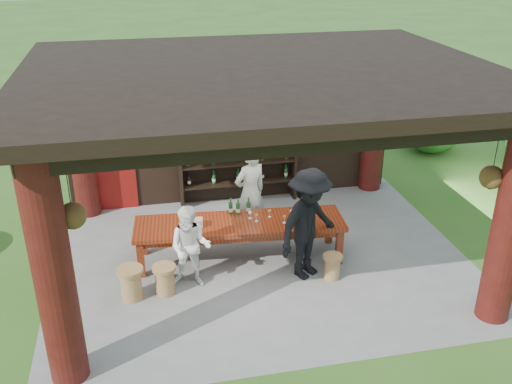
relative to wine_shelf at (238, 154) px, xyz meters
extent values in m
plane|color=#2D5119|center=(-0.04, -2.45, -1.12)|extent=(90.00, 90.00, 0.00)
cube|color=slate|center=(-0.04, -2.45, -1.17)|extent=(7.40, 5.90, 0.10)
cube|color=black|center=(-0.04, 0.30, 0.53)|extent=(7.00, 0.18, 3.30)
cube|color=maroon|center=(-2.64, 0.20, -0.12)|extent=(0.95, 0.06, 2.00)
cylinder|color=#380C0A|center=(-3.19, -4.85, 0.53)|extent=(0.50, 0.50, 3.30)
cylinder|color=#380C0A|center=(3.11, -4.85, 0.53)|extent=(0.50, 0.50, 3.30)
cylinder|color=#380C0A|center=(-3.19, 0.10, 0.53)|extent=(0.50, 0.50, 3.30)
cylinder|color=#380C0A|center=(3.11, 0.10, 0.53)|extent=(0.50, 0.50, 3.30)
cube|color=black|center=(-0.04, -4.85, 2.03)|extent=(6.70, 0.35, 0.35)
cube|color=black|center=(-3.19, -2.45, 2.03)|extent=(0.30, 5.20, 0.30)
cube|color=black|center=(3.11, -2.45, 2.03)|extent=(0.30, 5.20, 0.30)
cube|color=black|center=(-0.04, -2.45, 2.28)|extent=(7.50, 6.00, 0.20)
cylinder|color=black|center=(-2.89, -4.65, 1.50)|extent=(0.01, 0.01, 0.75)
cone|color=black|center=(-2.89, -4.65, 1.05)|extent=(0.32, 0.32, 0.18)
sphere|color=#1E5919|center=(-2.89, -4.65, 1.16)|extent=(0.34, 0.34, 0.34)
cylinder|color=black|center=(2.81, -4.65, 1.50)|extent=(0.01, 0.01, 0.75)
cone|color=black|center=(2.81, -4.65, 1.05)|extent=(0.32, 0.32, 0.18)
sphere|color=#1E5919|center=(2.81, -4.65, 1.16)|extent=(0.34, 0.34, 0.34)
cube|color=#5D1C0D|center=(-0.41, -2.38, -0.41)|extent=(3.79, 1.27, 0.08)
cube|color=#5D1C0D|center=(-0.41, -2.38, -0.51)|extent=(3.57, 1.11, 0.12)
cube|color=#5D1C0D|center=(-2.17, -2.60, -0.79)|extent=(0.13, 0.13, 0.67)
cube|color=#5D1C0D|center=(1.29, -2.90, -0.79)|extent=(0.13, 0.13, 0.67)
cube|color=#5D1C0D|center=(-2.11, -1.85, -0.79)|extent=(0.13, 0.13, 0.67)
cube|color=#5D1C0D|center=(1.36, -2.15, -0.79)|extent=(0.13, 0.13, 0.67)
cylinder|color=olive|center=(-1.81, -3.20, -0.89)|extent=(0.31, 0.31, 0.45)
cylinder|color=olive|center=(-1.81, -3.20, -0.64)|extent=(0.39, 0.39, 0.06)
cylinder|color=olive|center=(1.01, -3.35, -0.92)|extent=(0.27, 0.27, 0.40)
cylinder|color=olive|center=(1.01, -3.35, -0.70)|extent=(0.34, 0.34, 0.05)
cylinder|color=olive|center=(-2.35, -3.23, -0.87)|extent=(0.34, 0.34, 0.50)
cylinder|color=olive|center=(-2.35, -3.23, -0.59)|extent=(0.43, 0.43, 0.07)
imported|color=silver|center=(-0.06, -1.61, -0.19)|extent=(0.80, 0.68, 1.86)
imported|color=white|center=(-1.35, -3.03, -0.40)|extent=(0.83, 0.72, 1.44)
imported|color=black|center=(0.62, -3.15, -0.13)|extent=(1.47, 1.30, 1.97)
cube|color=#BF6672|center=(-1.20, -2.38, -0.30)|extent=(0.27, 0.20, 0.14)
ellipsoid|color=#194C14|center=(5.62, 2.00, -0.54)|extent=(1.60, 1.60, 1.36)
camera|label=1|loc=(-1.99, -11.18, 4.35)|focal=40.00mm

